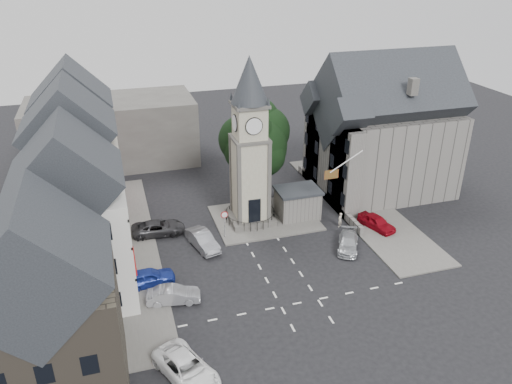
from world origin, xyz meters
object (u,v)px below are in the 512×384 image
object	(u,v)px
stone_shelter	(297,203)
car_east_red	(377,222)
clock_tower	(250,144)
car_west_blue	(149,277)
pedestrian	(340,220)

from	to	relation	value
stone_shelter	car_east_red	bearing A→B (deg)	-34.83
clock_tower	stone_shelter	size ratio (longest dim) A/B	3.78
car_west_blue	stone_shelter	bearing A→B (deg)	-69.61
clock_tower	car_east_red	xyz separation A→B (m)	(11.27, -4.99, -7.44)
car_east_red	pedestrian	xyz separation A→B (m)	(-3.25, 1.33, 0.07)
car_west_blue	car_east_red	world-z (taller)	car_west_blue
stone_shelter	car_west_blue	xyz separation A→B (m)	(-15.57, -7.32, -0.83)
clock_tower	car_west_blue	size ratio (longest dim) A/B	3.85
car_west_blue	car_east_red	bearing A→B (deg)	-87.50
clock_tower	stone_shelter	world-z (taller)	clock_tower
stone_shelter	pedestrian	bearing A→B (deg)	-44.49
stone_shelter	pedestrian	xyz separation A→B (m)	(3.22, -3.17, -0.79)
clock_tower	car_west_blue	world-z (taller)	clock_tower
stone_shelter	car_east_red	size ratio (longest dim) A/B	1.07
car_east_red	pedestrian	size ratio (longest dim) A/B	2.66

